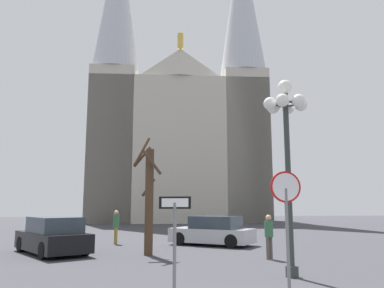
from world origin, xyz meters
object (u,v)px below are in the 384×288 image
(one_way_arrow_sign, at_px, (175,235))
(street_lamp, at_px, (286,129))
(bare_tree, at_px, (149,196))
(stop_sign, at_px, (286,206))
(parked_car_near_black, at_px, (53,237))
(pedestrian_walking, at_px, (116,224))
(pedestrian_standing, at_px, (269,232))
(parked_car_far_silver, at_px, (213,232))
(cathedral, at_px, (179,124))

(one_way_arrow_sign, xyz_separation_m, street_lamp, (3.49, 2.81, 2.82))
(one_way_arrow_sign, relative_size, bare_tree, 0.45)
(stop_sign, height_order, bare_tree, bare_tree)
(parked_car_near_black, xyz_separation_m, pedestrian_walking, (2.26, 3.73, 0.33))
(street_lamp, distance_m, pedestrian_standing, 4.75)
(pedestrian_walking, bearing_deg, parked_car_far_silver, -13.45)
(cathedral, bearing_deg, pedestrian_walking, -101.75)
(cathedral, bearing_deg, parked_car_near_black, -104.57)
(cathedral, xyz_separation_m, bare_tree, (-3.54, -29.43, -9.26))
(one_way_arrow_sign, relative_size, parked_car_near_black, 0.47)
(cathedral, xyz_separation_m, pedestrian_standing, (0.94, -31.11, -10.62))
(stop_sign, distance_m, one_way_arrow_sign, 3.01)
(street_lamp, height_order, bare_tree, street_lamp)
(street_lamp, relative_size, pedestrian_standing, 3.53)
(pedestrian_walking, xyz_separation_m, pedestrian_standing, (6.11, -6.24, -0.06))
(bare_tree, bearing_deg, stop_sign, -64.46)
(cathedral, bearing_deg, street_lamp, -89.22)
(stop_sign, xyz_separation_m, parked_car_far_silver, (-0.06, 10.26, -1.29))
(street_lamp, relative_size, pedestrian_walking, 3.36)
(cathedral, relative_size, street_lamp, 6.41)
(parked_car_near_black, relative_size, pedestrian_standing, 2.83)
(bare_tree, bearing_deg, one_way_arrow_sign, -86.25)
(parked_car_near_black, bearing_deg, cathedral, 75.43)
(stop_sign, height_order, pedestrian_standing, stop_sign)
(stop_sign, relative_size, parked_car_far_silver, 0.64)
(street_lamp, relative_size, bare_tree, 1.17)
(pedestrian_standing, bearing_deg, one_way_arrow_sign, -122.27)
(stop_sign, bearing_deg, street_lamp, 67.06)
(one_way_arrow_sign, relative_size, parked_car_far_silver, 0.50)
(stop_sign, bearing_deg, parked_car_far_silver, 90.32)
(parked_car_near_black, height_order, pedestrian_walking, pedestrian_walking)
(pedestrian_standing, bearing_deg, street_lamp, -97.67)
(cathedral, relative_size, pedestrian_standing, 22.62)
(one_way_arrow_sign, bearing_deg, stop_sign, 21.41)
(parked_car_far_silver, bearing_deg, pedestrian_standing, -76.13)
(one_way_arrow_sign, bearing_deg, pedestrian_standing, 57.73)
(parked_car_far_silver, bearing_deg, bare_tree, -133.43)
(cathedral, xyz_separation_m, pedestrian_walking, (-5.17, -24.87, -10.56))
(one_way_arrow_sign, height_order, parked_car_near_black, one_way_arrow_sign)
(stop_sign, xyz_separation_m, bare_tree, (-3.28, 6.86, 0.37))
(one_way_arrow_sign, relative_size, pedestrian_walking, 1.27)
(one_way_arrow_sign, bearing_deg, parked_car_near_black, 116.72)
(cathedral, height_order, pedestrian_walking, cathedral)
(bare_tree, height_order, pedestrian_standing, bare_tree)
(stop_sign, distance_m, parked_car_far_silver, 10.34)
(street_lamp, xyz_separation_m, bare_tree, (-4.01, 5.13, -1.88))
(pedestrian_walking, bearing_deg, street_lamp, -59.76)
(parked_car_near_black, bearing_deg, street_lamp, -37.02)
(one_way_arrow_sign, height_order, parked_car_far_silver, one_way_arrow_sign)
(parked_car_near_black, distance_m, parked_car_far_silver, 7.56)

